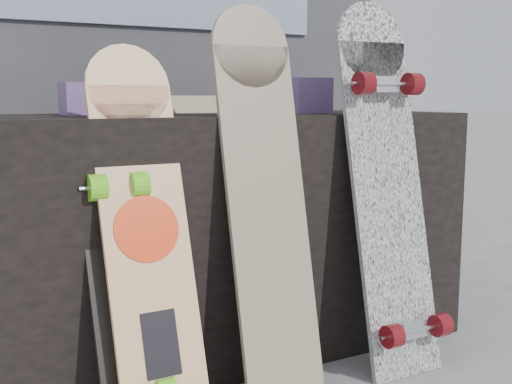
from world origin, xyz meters
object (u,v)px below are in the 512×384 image
longboard_geisha (145,224)px  vendor_table (226,232)px  skateboard_dark (124,272)px  longboard_cascadia (388,179)px  longboard_celtic (265,189)px

longboard_geisha → vendor_table: bearing=40.2°
vendor_table → skateboard_dark: size_ratio=2.01×
longboard_geisha → longboard_cascadia: size_ratio=0.86×
vendor_table → longboard_celtic: longboard_celtic is taller
longboard_celtic → skateboard_dark: bearing=177.9°
longboard_celtic → longboard_cascadia: longboard_cascadia is taller
longboard_cascadia → vendor_table: bearing=135.0°
longboard_celtic → skateboard_dark: 0.46m
vendor_table → longboard_geisha: bearing=-139.8°
longboard_cascadia → skateboard_dark: bearing=176.9°
longboard_celtic → longboard_cascadia: size_ratio=0.97×
vendor_table → longboard_geisha: size_ratio=1.60×
skateboard_dark → longboard_geisha: bearing=-5.2°
longboard_geisha → longboard_celtic: longboard_celtic is taller
vendor_table → longboard_celtic: size_ratio=1.42×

